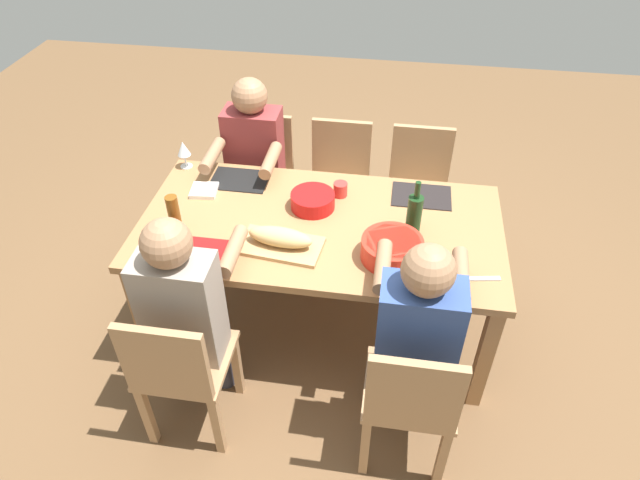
% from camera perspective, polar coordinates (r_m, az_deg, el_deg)
% --- Properties ---
extents(ground_plane, '(8.00, 8.00, 0.00)m').
position_cam_1_polar(ground_plane, '(3.38, 0.00, -8.19)').
color(ground_plane, brown).
extents(dining_table, '(1.86, 0.96, 0.74)m').
position_cam_1_polar(dining_table, '(2.92, 0.00, 0.47)').
color(dining_table, '#9E7044').
rests_on(dining_table, ground_plane).
extents(chair_near_left, '(0.40, 0.40, 0.85)m').
position_cam_1_polar(chair_near_left, '(3.65, 9.94, 5.46)').
color(chair_near_left, '#A87F56').
rests_on(chair_near_left, ground_plane).
extents(chair_near_center, '(0.40, 0.40, 0.85)m').
position_cam_1_polar(chair_near_center, '(3.67, 1.93, 6.23)').
color(chair_near_center, '#A87F56').
rests_on(chair_near_center, ground_plane).
extents(chair_near_right, '(0.40, 0.40, 0.85)m').
position_cam_1_polar(chair_near_right, '(3.75, -5.90, 6.87)').
color(chair_near_right, '#A87F56').
rests_on(chair_near_right, ground_plane).
extents(diner_near_right, '(0.41, 0.53, 1.20)m').
position_cam_1_polar(diner_near_right, '(3.49, -6.83, 8.18)').
color(diner_near_right, '#2D2D38').
rests_on(diner_near_right, ground_plane).
extents(chair_far_right, '(0.40, 0.40, 0.85)m').
position_cam_1_polar(chair_far_right, '(2.63, -14.17, -12.56)').
color(chair_far_right, '#A87F56').
rests_on(chair_far_right, ground_plane).
extents(diner_far_right, '(0.41, 0.53, 1.20)m').
position_cam_1_polar(diner_far_right, '(2.58, -13.55, -6.47)').
color(diner_far_right, '#2D2D38').
rests_on(diner_far_right, ground_plane).
extents(chair_far_left, '(0.40, 0.40, 0.85)m').
position_cam_1_polar(chair_far_left, '(2.49, 9.17, -15.65)').
color(chair_far_left, '#A87F56').
rests_on(chair_far_left, ground_plane).
extents(diner_far_left, '(0.41, 0.53, 1.20)m').
position_cam_1_polar(diner_far_left, '(2.44, 9.83, -9.24)').
color(diner_far_left, '#2D2D38').
rests_on(diner_far_left, ground_plane).
extents(serving_bowl_salad, '(0.23, 0.23, 0.08)m').
position_cam_1_polar(serving_bowl_salad, '(2.96, -0.75, 4.12)').
color(serving_bowl_salad, red).
rests_on(serving_bowl_salad, dining_table).
extents(serving_bowl_greens, '(0.29, 0.29, 0.11)m').
position_cam_1_polar(serving_bowl_greens, '(2.65, 7.34, -0.80)').
color(serving_bowl_greens, red).
rests_on(serving_bowl_greens, dining_table).
extents(cutting_board, '(0.42, 0.26, 0.02)m').
position_cam_1_polar(cutting_board, '(2.73, -4.01, -0.58)').
color(cutting_board, tan).
rests_on(cutting_board, dining_table).
extents(bread_loaf, '(0.33, 0.14, 0.09)m').
position_cam_1_polar(bread_loaf, '(2.69, -4.06, 0.31)').
color(bread_loaf, tan).
rests_on(bread_loaf, cutting_board).
extents(wine_bottle, '(0.08, 0.08, 0.29)m').
position_cam_1_polar(wine_bottle, '(2.80, 9.60, 2.74)').
color(wine_bottle, '#193819').
rests_on(wine_bottle, dining_table).
extents(beer_bottle, '(0.06, 0.06, 0.22)m').
position_cam_1_polar(beer_bottle, '(2.84, -14.61, 2.44)').
color(beer_bottle, brown).
rests_on(beer_bottle, dining_table).
extents(wine_glass, '(0.08, 0.08, 0.17)m').
position_cam_1_polar(wine_glass, '(3.34, -13.73, 8.94)').
color(wine_glass, silver).
rests_on(wine_glass, dining_table).
extents(placemat_near_left, '(0.32, 0.23, 0.01)m').
position_cam_1_polar(placemat_near_left, '(3.11, 10.30, 4.44)').
color(placemat_near_left, black).
rests_on(placemat_near_left, dining_table).
extents(cup_near_center, '(0.08, 0.08, 0.08)m').
position_cam_1_polar(cup_near_center, '(3.05, 2.09, 5.18)').
color(cup_near_center, red).
rests_on(cup_near_center, dining_table).
extents(placemat_near_right, '(0.32, 0.23, 0.01)m').
position_cam_1_polar(placemat_near_right, '(3.22, -8.19, 6.08)').
color(placemat_near_right, black).
rests_on(placemat_near_right, dining_table).
extents(placemat_far_right, '(0.32, 0.23, 0.01)m').
position_cam_1_polar(placemat_far_right, '(2.74, -11.66, -1.38)').
color(placemat_far_right, maroon).
rests_on(placemat_far_right, dining_table).
extents(cup_far_left, '(0.07, 0.07, 0.09)m').
position_cam_1_polar(cup_far_left, '(2.64, 11.63, -2.18)').
color(cup_far_left, black).
rests_on(cup_far_left, dining_table).
extents(carving_knife, '(0.23, 0.06, 0.01)m').
position_cam_1_polar(carving_knife, '(2.65, 15.54, -3.82)').
color(carving_knife, silver).
rests_on(carving_knife, dining_table).
extents(napkin_stack, '(0.15, 0.15, 0.02)m').
position_cam_1_polar(napkin_stack, '(3.15, -11.72, 4.96)').
color(napkin_stack, white).
rests_on(napkin_stack, dining_table).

